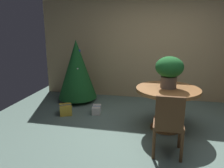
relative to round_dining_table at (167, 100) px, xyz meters
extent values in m
plane|color=slate|center=(-0.18, -0.42, -0.54)|extent=(6.60, 6.60, 0.00)
cube|color=tan|center=(-0.18, 1.78, 0.76)|extent=(6.00, 0.10, 2.60)
cylinder|color=brown|center=(0.00, 0.00, -0.52)|extent=(0.54, 0.54, 0.04)
cylinder|color=brown|center=(0.00, 0.00, -0.17)|extent=(0.25, 0.25, 0.66)
cylinder|color=brown|center=(0.00, 0.00, 0.19)|extent=(1.09, 1.09, 0.06)
cylinder|color=#665B51|center=(0.00, 0.03, 0.32)|extent=(0.27, 0.27, 0.20)
ellipsoid|color=#195623|center=(0.00, 0.03, 0.58)|extent=(0.47, 0.47, 0.36)
sphere|color=red|center=(0.10, -0.03, 0.59)|extent=(0.08, 0.08, 0.08)
sphere|color=red|center=(0.15, 0.05, 0.59)|extent=(0.08, 0.08, 0.08)
cylinder|color=brown|center=(-0.19, -0.62, -0.32)|extent=(0.04, 0.04, 0.43)
cylinder|color=brown|center=(0.19, -0.62, -0.32)|extent=(0.04, 0.04, 0.43)
cylinder|color=brown|center=(-0.19, -1.00, -0.32)|extent=(0.04, 0.04, 0.43)
cylinder|color=brown|center=(0.19, -1.00, -0.32)|extent=(0.04, 0.04, 0.43)
cube|color=brown|center=(0.00, -0.81, -0.09)|extent=(0.41, 0.42, 0.05)
cube|color=brown|center=(0.00, -1.00, 0.16)|extent=(0.37, 0.05, 0.44)
cylinder|color=brown|center=(-2.09, 1.12, -0.49)|extent=(0.10, 0.10, 0.09)
cone|color=#195623|center=(-2.09, 1.12, 0.25)|extent=(0.93, 0.93, 1.39)
sphere|color=red|center=(-2.06, 1.19, 0.70)|extent=(0.05, 0.05, 0.05)
sphere|color=#2D51A8|center=(-1.89, 0.84, -0.19)|extent=(0.06, 0.06, 0.06)
sphere|color=gold|center=(-1.81, 1.32, -0.21)|extent=(0.06, 0.06, 0.06)
sphere|color=#2D51A8|center=(-2.01, 1.13, 0.70)|extent=(0.07, 0.07, 0.07)
sphere|color=silver|center=(-2.01, 0.96, 0.30)|extent=(0.07, 0.07, 0.07)
cube|color=silver|center=(-1.42, 0.44, -0.46)|extent=(0.22, 0.31, 0.16)
cube|color=#1E569E|center=(-1.42, 0.44, -0.46)|extent=(0.18, 0.06, 0.16)
cube|color=gold|center=(-2.03, 0.25, -0.43)|extent=(0.33, 0.33, 0.21)
cube|color=#1E569E|center=(-2.03, 0.25, -0.43)|extent=(0.23, 0.14, 0.21)
camera|label=1|loc=(-0.16, -3.81, 1.25)|focal=35.85mm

